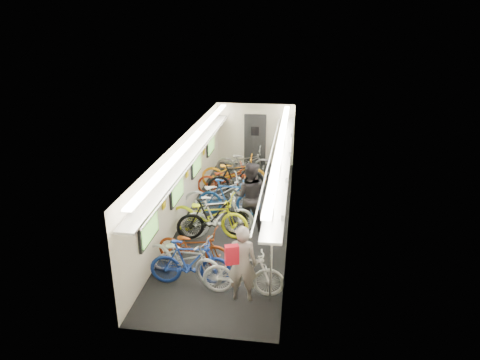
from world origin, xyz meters
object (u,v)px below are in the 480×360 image
(backpack, at_px, (232,255))
(bicycle_0, at_px, (184,257))
(passenger_near, at_px, (242,263))
(bicycle_1, at_px, (190,263))
(passenger_mid, at_px, (250,196))

(backpack, bearing_deg, bicycle_0, 121.94)
(bicycle_0, height_order, passenger_near, passenger_near)
(bicycle_1, bearing_deg, passenger_near, -112.07)
(bicycle_0, height_order, passenger_mid, passenger_mid)
(backpack, bearing_deg, passenger_mid, 72.24)
(backpack, bearing_deg, passenger_near, 53.69)
(bicycle_1, height_order, passenger_near, passenger_near)
(backpack, bearing_deg, bicycle_1, 123.31)
(bicycle_0, xyz_separation_m, passenger_near, (1.37, -0.57, 0.31))
(passenger_mid, height_order, backpack, passenger_mid)
(bicycle_1, xyz_separation_m, passenger_mid, (0.96, 2.83, 0.42))
(bicycle_0, distance_m, backpack, 1.76)
(bicycle_0, relative_size, passenger_near, 1.20)
(passenger_mid, bearing_deg, passenger_near, 98.55)
(bicycle_0, relative_size, bicycle_1, 1.14)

